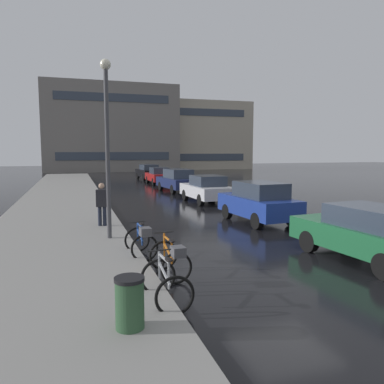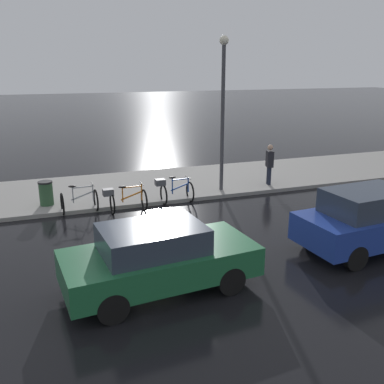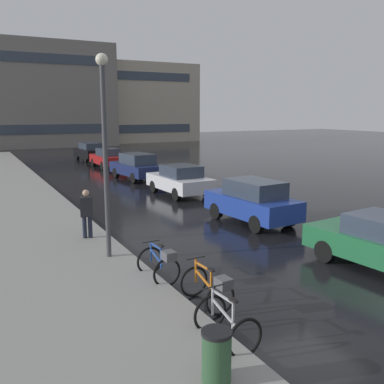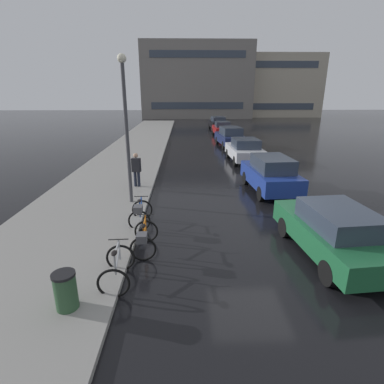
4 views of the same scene
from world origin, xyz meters
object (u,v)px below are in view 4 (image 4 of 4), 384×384
Objects in this scene: car_navy at (230,137)px; car_red at (222,129)px; streetlamp at (126,119)px; car_blue at (271,174)px; pedestrian at (136,169)px; car_white at (245,150)px; trash_bin at (66,293)px; car_green at (335,231)px; bicycle_third at (140,213)px; bicycle_second at (144,238)px; car_black at (218,123)px; bicycle_nearest at (117,268)px.

car_red is at bearing 89.35° from car_navy.
streetlamp is at bearing -107.04° from car_red.
car_red is (-0.00, 18.76, -0.11)m from car_blue.
pedestrian is (-6.31, 0.54, 0.14)m from car_blue.
car_white is 4.24× the size of trash_bin.
car_green is 0.98× the size of car_navy.
car_blue is at bearing 33.92° from bicycle_third.
bicycle_second is at bearing 61.62° from trash_bin.
car_green is 1.11× the size of car_red.
car_white reaches higher than car_red.
streetlamp is 5.93× the size of trash_bin.
car_blue is 1.01× the size of car_black.
bicycle_nearest is 0.27× the size of car_navy.
bicycle_nearest is 31.86m from car_black.
pedestrian reaches higher than car_green.
car_navy reaches higher than car_white.
car_navy is (-0.10, 5.97, 0.05)m from car_white.
bicycle_third is 0.34× the size of car_red.
bicycle_nearest is at bearing -91.94° from bicycle_third.
car_white is at bearing 90.80° from car_green.
car_black is at bearing 79.48° from bicycle_nearest.
streetlamp is at bearing -113.91° from car_navy.
trash_bin is at bearing -129.02° from car_blue.
bicycle_second is at bearing -105.95° from car_navy.
car_green is (5.76, -2.13, 0.27)m from bicycle_third.
car_green reaches higher than trash_bin.
pedestrian is 3.29m from streetlamp.
car_white reaches higher than trash_bin.
bicycle_second is at bearing -132.89° from car_blue.
pedestrian is (-6.31, -18.22, 0.25)m from car_red.
car_black is (5.82, 31.32, 0.37)m from bicycle_nearest.
bicycle_third reaches higher than bicycle_second.
streetlamp is (-6.44, 4.28, 2.73)m from car_green.
trash_bin is (-6.52, -8.05, -0.36)m from car_blue.
car_blue reaches higher than car_black.
pedestrian reaches higher than bicycle_nearest.
car_red is at bearing 90.14° from car_white.
bicycle_nearest is at bearing -85.21° from pedestrian.
car_blue is 4.18× the size of trash_bin.
trash_bin is at bearing -107.56° from car_navy.
car_white is at bearing -89.86° from car_red.
car_green is 1.08× the size of car_black.
bicycle_second is 7.65m from car_blue.
pedestrian is at bearing 91.84° from streetlamp.
pedestrian is at bearing 175.11° from car_blue.
car_black is at bearing 90.11° from car_green.
car_blue is at bearing 51.03° from bicycle_nearest.
car_red is (-0.20, 24.63, -0.03)m from car_green.
bicycle_third is (0.11, 3.28, 0.09)m from bicycle_nearest.
car_navy reaches higher than bicycle_second.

